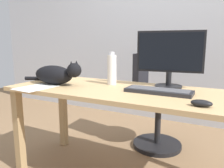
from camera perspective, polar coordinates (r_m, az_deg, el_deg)
The scene contains 9 objects.
back_wall at distance 3.05m, azimuth 15.05°, elevation 14.94°, with size 6.00×0.04×2.60m, color silver.
desk at distance 1.65m, azimuth 1.97°, elevation -4.57°, with size 1.65×0.66×0.71m.
office_chair at distance 2.29m, azimuth 10.46°, elevation -5.72°, with size 0.48×0.48×0.94m.
monitor at distance 1.70m, azimuth 14.41°, elevation 6.68°, with size 0.48×0.20×0.41m.
keyboard at distance 1.52m, azimuth 11.68°, elevation -1.76°, with size 0.44×0.15×0.03m.
cat at distance 1.84m, azimuth -14.09°, elevation 2.41°, with size 0.61×0.20×0.20m.
computer_mouse at distance 1.27m, azimuth 21.78°, elevation -4.53°, with size 0.11×0.06×0.04m, color black.
paper_sheet at distance 1.77m, azimuth -18.66°, elevation -0.81°, with size 0.21×0.30×0.00m, color white.
water_bottle at distance 1.78m, azimuth -0.03°, elevation 3.74°, with size 0.07×0.07×0.26m.
Camera 1 is at (0.69, -1.43, 1.04)m, focal length 36.02 mm.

